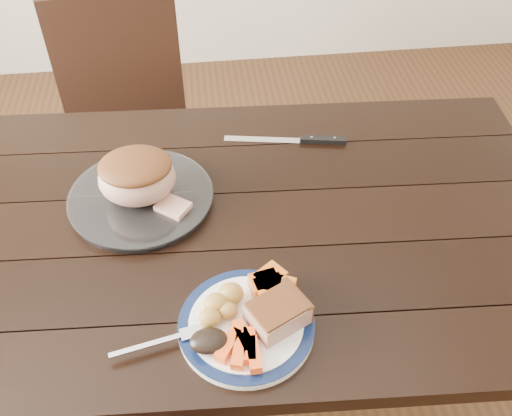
{
  "coord_description": "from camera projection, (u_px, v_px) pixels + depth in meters",
  "views": [
    {
      "loc": [
        -0.03,
        -0.91,
        1.68
      ],
      "look_at": [
        0.08,
        -0.02,
        0.8
      ],
      "focal_mm": 40.0,
      "sensor_mm": 36.0,
      "label": 1
    }
  ],
  "objects": [
    {
      "name": "roasted_potatoes",
      "position": [
        222.0,
        304.0,
        1.08
      ],
      "size": [
        0.09,
        0.09,
        0.04
      ],
      "color": "gold",
      "rests_on": "dinner_plate"
    },
    {
      "name": "roast_joint",
      "position": [
        137.0,
        178.0,
        1.29
      ],
      "size": [
        0.18,
        0.15,
        0.11
      ],
      "primitive_type": "ellipsoid",
      "color": "tan",
      "rests_on": "serving_platter"
    },
    {
      "name": "dining_table",
      "position": [
        222.0,
        248.0,
        1.36
      ],
      "size": [
        1.65,
        0.99,
        0.75
      ],
      "rotation": [
        0.0,
        0.0,
        -0.06
      ],
      "color": "black",
      "rests_on": "ground"
    },
    {
      "name": "cut_slice",
      "position": [
        173.0,
        207.0,
        1.29
      ],
      "size": [
        0.09,
        0.09,
        0.02
      ],
      "primitive_type": "cube",
      "rotation": [
        0.0,
        0.0,
        -0.65
      ],
      "color": "tan",
      "rests_on": "serving_platter"
    },
    {
      "name": "pork_slice",
      "position": [
        277.0,
        314.0,
        1.06
      ],
      "size": [
        0.13,
        0.12,
        0.05
      ],
      "primitive_type": "cube",
      "rotation": [
        0.0,
        0.0,
        0.48
      ],
      "color": "tan",
      "rests_on": "dinner_plate"
    },
    {
      "name": "dinner_plate",
      "position": [
        246.0,
        326.0,
        1.08
      ],
      "size": [
        0.26,
        0.26,
        0.02
      ],
      "primitive_type": "cylinder",
      "color": "white",
      "rests_on": "dining_table"
    },
    {
      "name": "carving_knife",
      "position": [
        308.0,
        140.0,
        1.5
      ],
      "size": [
        0.32,
        0.08,
        0.01
      ],
      "rotation": [
        0.0,
        0.0,
        -0.17
      ],
      "color": "silver",
      "rests_on": "dining_table"
    },
    {
      "name": "pumpkin_wedges",
      "position": [
        271.0,
        286.0,
        1.11
      ],
      "size": [
        0.09,
        0.09,
        0.04
      ],
      "color": "orange",
      "rests_on": "dinner_plate"
    },
    {
      "name": "chair_far",
      "position": [
        130.0,
        120.0,
        1.95
      ],
      "size": [
        0.49,
        0.49,
        0.93
      ],
      "rotation": [
        0.0,
        0.0,
        3.31
      ],
      "color": "black",
      "rests_on": "ground"
    },
    {
      "name": "carrot_batons",
      "position": [
        243.0,
        347.0,
        1.03
      ],
      "size": [
        0.08,
        0.11,
        0.02
      ],
      "color": "#FF5615",
      "rests_on": "dinner_plate"
    },
    {
      "name": "serving_platter",
      "position": [
        141.0,
        199.0,
        1.33
      ],
      "size": [
        0.33,
        0.33,
        0.02
      ],
      "primitive_type": "cylinder",
      "color": "white",
      "rests_on": "dining_table"
    },
    {
      "name": "plate_rim",
      "position": [
        246.0,
        323.0,
        1.08
      ],
      "size": [
        0.26,
        0.26,
        0.02
      ],
      "primitive_type": "torus",
      "color": "#0B1637",
      "rests_on": "dinner_plate"
    },
    {
      "name": "ground",
      "position": [
        230.0,
        384.0,
        1.82
      ],
      "size": [
        4.0,
        4.0,
        0.0
      ],
      "primitive_type": "plane",
      "color": "#472B16",
      "rests_on": "ground"
    },
    {
      "name": "fork",
      "position": [
        165.0,
        341.0,
        1.05
      ],
      "size": [
        0.18,
        0.05,
        0.0
      ],
      "rotation": [
        0.0,
        0.0,
        0.21
      ],
      "color": "silver",
      "rests_on": "dinner_plate"
    },
    {
      "name": "dark_mushroom",
      "position": [
        209.0,
        341.0,
        1.03
      ],
      "size": [
        0.07,
        0.05,
        0.03
      ],
      "primitive_type": "ellipsoid",
      "color": "black",
      "rests_on": "dinner_plate"
    }
  ]
}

